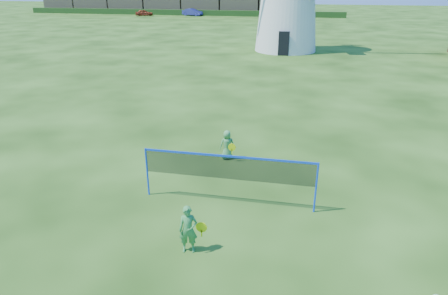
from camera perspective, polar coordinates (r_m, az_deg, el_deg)
name	(u,v)px	position (r m, az deg, el deg)	size (l,w,h in m)	color
ground	(214,199)	(12.08, -1.41, -7.40)	(220.00, 220.00, 0.00)	black
badminton_net	(228,168)	(11.33, 0.63, -3.03)	(5.05, 0.05, 1.55)	blue
player_girl	(188,230)	(9.67, -5.18, -11.73)	(0.67, 0.39, 1.24)	#368740
player_boy	(227,145)	(14.46, 0.46, 0.39)	(0.68, 0.53, 1.10)	#448E4C
hedge	(179,12)	(80.15, -6.59, 18.84)	(62.00, 0.80, 1.00)	#193814
car_left	(144,13)	(79.24, -11.48, 18.54)	(1.30, 3.23, 1.10)	maroon
car_right	(192,12)	(78.43, -4.58, 18.92)	(1.35, 3.88, 1.28)	navy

